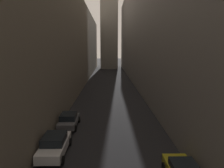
{
  "coord_description": "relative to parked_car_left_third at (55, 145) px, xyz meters",
  "views": [
    {
      "loc": [
        -0.17,
        3.43,
        8.24
      ],
      "look_at": [
        0.0,
        14.76,
        6.38
      ],
      "focal_mm": 35.03,
      "sensor_mm": 36.0,
      "label": 1
    }
  ],
  "objects": [
    {
      "name": "parked_car_left_far",
      "position": [
        -0.0,
        6.1,
        -0.07
      ],
      "size": [
        1.95,
        4.14,
        1.48
      ],
      "rotation": [
        0.0,
        0.0,
        1.57
      ],
      "color": "#4C4C51",
      "rests_on": "ground"
    },
    {
      "name": "parked_car_left_third",
      "position": [
        0.0,
        0.0,
        0.0
      ],
      "size": [
        2.02,
        4.57,
        1.62
      ],
      "rotation": [
        0.0,
        0.0,
        1.57
      ],
      "color": "silver",
      "rests_on": "ground"
    },
    {
      "name": "building_block_left",
      "position": [
        -7.17,
        30.53,
        8.42
      ],
      "size": [
        12.14,
        108.0,
        18.5
      ],
      "primitive_type": "cube",
      "color": "#756B5B",
      "rests_on": "ground"
    },
    {
      "name": "ground_plane",
      "position": [
        4.4,
        28.53,
        -0.83
      ],
      "size": [
        264.0,
        264.0,
        0.0
      ],
      "primitive_type": "plane",
      "color": "black"
    },
    {
      "name": "building_block_right",
      "position": [
        15.0,
        30.53,
        12.07
      ],
      "size": [
        10.2,
        108.0,
        25.8
      ],
      "primitive_type": "cube",
      "color": "slate",
      "rests_on": "ground"
    }
  ]
}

